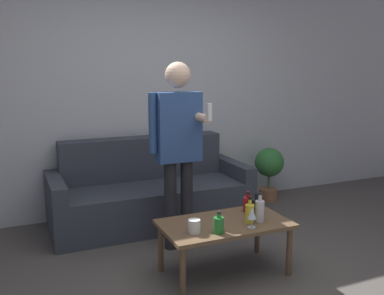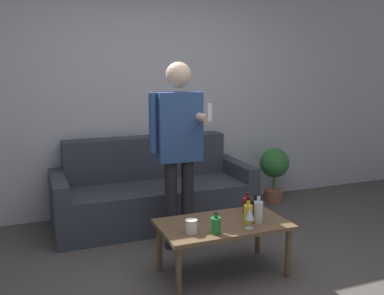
{
  "view_description": "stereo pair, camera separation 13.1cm",
  "coord_description": "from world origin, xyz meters",
  "px_view_note": "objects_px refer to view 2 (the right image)",
  "views": [
    {
      "loc": [
        -1.45,
        -2.39,
        1.62
      ],
      "look_at": [
        -0.04,
        0.84,
        0.95
      ],
      "focal_mm": 40.0,
      "sensor_mm": 36.0,
      "label": 1
    },
    {
      "loc": [
        -1.32,
        -2.44,
        1.62
      ],
      "look_at": [
        -0.04,
        0.84,
        0.95
      ],
      "focal_mm": 40.0,
      "sensor_mm": 36.0,
      "label": 2
    }
  ],
  "objects_px": {
    "bottle_orange": "(216,225)",
    "couch": "(153,193)",
    "coffee_table": "(223,228)",
    "person_standing_front": "(178,140)"
  },
  "relations": [
    {
      "from": "bottle_orange",
      "to": "couch",
      "type": "bearing_deg",
      "value": 91.28
    },
    {
      "from": "couch",
      "to": "coffee_table",
      "type": "distance_m",
      "value": 1.36
    },
    {
      "from": "bottle_orange",
      "to": "person_standing_front",
      "type": "xyz_separation_m",
      "value": [
        -0.0,
        0.79,
        0.5
      ]
    },
    {
      "from": "coffee_table",
      "to": "bottle_orange",
      "type": "bearing_deg",
      "value": -128.84
    },
    {
      "from": "coffee_table",
      "to": "person_standing_front",
      "type": "height_order",
      "value": "person_standing_front"
    },
    {
      "from": "person_standing_front",
      "to": "coffee_table",
      "type": "bearing_deg",
      "value": -76.5
    },
    {
      "from": "couch",
      "to": "bottle_orange",
      "type": "distance_m",
      "value": 1.53
    },
    {
      "from": "coffee_table",
      "to": "couch",
      "type": "bearing_deg",
      "value": 97.61
    },
    {
      "from": "person_standing_front",
      "to": "bottle_orange",
      "type": "bearing_deg",
      "value": -89.88
    },
    {
      "from": "couch",
      "to": "person_standing_front",
      "type": "bearing_deg",
      "value": -87.46
    }
  ]
}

